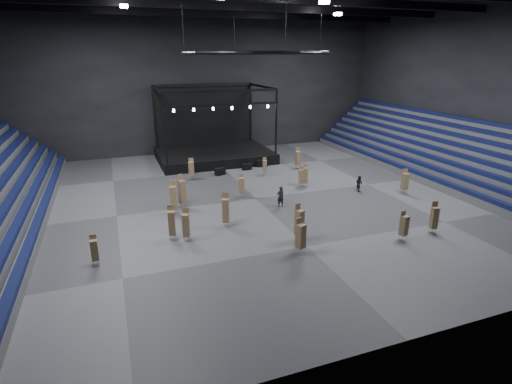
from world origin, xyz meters
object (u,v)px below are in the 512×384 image
object	(u,v)px
flight_case_mid	(247,167)
flight_case_right	(262,163)
chair_stack_10	(301,235)
chair_stack_1	(191,168)
chair_stack_8	(241,185)
chair_stack_0	(171,222)
chair_stack_4	(265,166)
chair_stack_13	(305,175)
chair_stack_12	(94,250)
chair_stack_9	(186,225)
chair_stack_5	(298,158)
flight_case_left	(220,171)
chair_stack_3	(301,176)
chair_stack_2	(434,217)
stage	(213,148)
man_center	(280,197)
crew_member	(359,184)
chair_stack_11	(226,210)
chair_stack_14	(404,225)
chair_stack_7	(173,197)
chair_stack_6	(299,222)
chair_stack_16	(182,191)
chair_stack_15	(405,181)

from	to	relation	value
flight_case_mid	flight_case_right	bearing A→B (deg)	17.64
chair_stack_10	chair_stack_1	bearing A→B (deg)	80.17
chair_stack_8	chair_stack_0	bearing A→B (deg)	-131.10
chair_stack_4	chair_stack_13	size ratio (longest dim) A/B	0.85
chair_stack_0	chair_stack_12	distance (m)	5.61
chair_stack_9	chair_stack_10	bearing A→B (deg)	-12.17
flight_case_mid	chair_stack_0	world-z (taller)	chair_stack_0
chair_stack_5	chair_stack_9	distance (m)	21.76
flight_case_left	chair_stack_3	bearing A→B (deg)	-46.35
chair_stack_10	chair_stack_13	xyz separation A→B (m)	(6.93, 12.99, -0.10)
chair_stack_2	chair_stack_4	world-z (taller)	chair_stack_2
stage	chair_stack_1	bearing A→B (deg)	-118.47
chair_stack_3	man_center	bearing A→B (deg)	-115.37
stage	crew_member	world-z (taller)	stage
chair_stack_13	chair_stack_11	bearing A→B (deg)	-123.00
chair_stack_13	man_center	size ratio (longest dim) A/B	1.26
chair_stack_11	man_center	xyz separation A→B (m)	(5.78, 2.57, -0.50)
chair_stack_0	chair_stack_14	size ratio (longest dim) A/B	1.19
chair_stack_11	chair_stack_13	distance (m)	12.58
flight_case_mid	chair_stack_3	size ratio (longest dim) A/B	0.50
crew_member	chair_stack_14	bearing A→B (deg)	162.00
flight_case_right	crew_member	bearing A→B (deg)	-63.88
chair_stack_7	man_center	xyz separation A→B (m)	(9.19, -1.40, -0.59)
chair_stack_5	stage	bearing A→B (deg)	134.01
flight_case_mid	man_center	distance (m)	12.42
chair_stack_6	chair_stack_7	distance (m)	11.22
flight_case_mid	chair_stack_4	xyz separation A→B (m)	(1.19, -2.74, 0.70)
flight_case_left	chair_stack_4	distance (m)	5.08
chair_stack_5	chair_stack_10	xyz separation A→B (m)	(-9.12, -19.27, 0.04)
flight_case_left	chair_stack_13	world-z (taller)	chair_stack_13
chair_stack_16	man_center	size ratio (longest dim) A/B	1.61
flight_case_mid	chair_stack_15	world-z (taller)	chair_stack_15
stage	chair_stack_8	size ratio (longest dim) A/B	6.05
flight_case_left	chair_stack_16	size ratio (longest dim) A/B	0.39
chair_stack_6	chair_stack_10	xyz separation A→B (m)	(-0.78, -1.82, -0.11)
flight_case_left	flight_case_mid	world-z (taller)	flight_case_left
chair_stack_0	chair_stack_13	world-z (taller)	chair_stack_0
flight_case_mid	chair_stack_12	xyz separation A→B (m)	(-16.41, -17.82, 0.74)
chair_stack_8	chair_stack_1	bearing A→B (deg)	121.30
chair_stack_6	chair_stack_8	world-z (taller)	chair_stack_6
flight_case_left	chair_stack_10	distance (m)	20.04
flight_case_left	chair_stack_16	world-z (taller)	chair_stack_16
chair_stack_3	chair_stack_6	bearing A→B (deg)	-98.93
chair_stack_10	chair_stack_11	world-z (taller)	chair_stack_11
flight_case_right	chair_stack_4	xyz separation A→B (m)	(-0.96, -3.42, 0.64)
chair_stack_0	flight_case_left	bearing A→B (deg)	67.87
flight_case_right	chair_stack_0	world-z (taller)	chair_stack_0
chair_stack_4	stage	bearing A→B (deg)	121.14
chair_stack_2	chair_stack_6	xyz separation A→B (m)	(-10.18, 2.29, 0.18)
chair_stack_5	chair_stack_2	bearing A→B (deg)	-85.62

